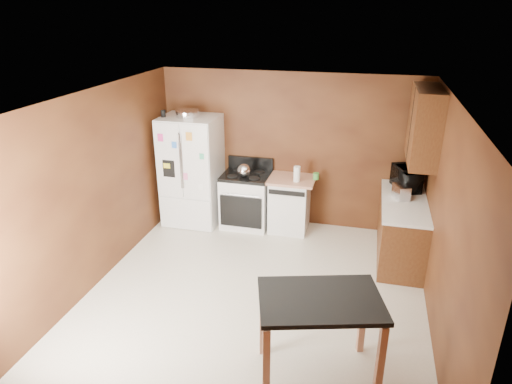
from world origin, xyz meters
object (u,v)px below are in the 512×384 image
at_px(microwave, 406,179).
at_px(refrigerator, 192,171).
at_px(dishwasher, 290,203).
at_px(paper_towel, 297,174).
at_px(roasting_pan, 188,113).
at_px(island, 320,311).
at_px(green_canister, 316,176).
at_px(kettle, 244,171).
at_px(gas_range, 246,199).
at_px(pen_cup, 163,114).
at_px(toaster, 401,192).

distance_m(microwave, refrigerator, 3.37).
bearing_deg(dishwasher, paper_towel, -42.94).
relative_size(roasting_pan, island, 0.29).
bearing_deg(green_canister, roasting_pan, -176.83).
bearing_deg(roasting_pan, kettle, -5.29).
height_order(paper_towel, microwave, microwave).
height_order(kettle, island, kettle).
bearing_deg(refrigerator, dishwasher, 2.99).
distance_m(roasting_pan, green_canister, 2.25).
height_order(microwave, gas_range, microwave).
height_order(roasting_pan, pen_cup, pen_cup).
bearing_deg(gas_range, kettle, -90.28).
xyz_separation_m(green_canister, gas_range, (-1.12, -0.08, -0.48)).
relative_size(pen_cup, green_canister, 1.07).
relative_size(toaster, island, 0.20).
height_order(kettle, green_canister, kettle).
height_order(toaster, gas_range, gas_range).
relative_size(kettle, gas_range, 0.19).
bearing_deg(refrigerator, green_canister, 3.91).
bearing_deg(pen_cup, microwave, 2.58).
xyz_separation_m(pen_cup, island, (2.85, -2.89, -1.09)).
height_order(green_canister, refrigerator, refrigerator).
bearing_deg(island, roasting_pan, 129.51).
distance_m(kettle, green_canister, 1.14).
height_order(green_canister, dishwasher, green_canister).
bearing_deg(island, pen_cup, 134.61).
distance_m(toaster, refrigerator, 3.31).
bearing_deg(pen_cup, kettle, 2.25).
xyz_separation_m(gas_range, dishwasher, (0.72, 0.02, -0.01)).
bearing_deg(kettle, gas_range, 89.72).
height_order(gas_range, island, gas_range).
xyz_separation_m(kettle, green_canister, (1.12, 0.20, -0.06)).
height_order(paper_towel, refrigerator, refrigerator).
bearing_deg(paper_towel, kettle, -177.62).
distance_m(refrigerator, island, 3.90).
height_order(kettle, paper_towel, paper_towel).
relative_size(roasting_pan, paper_towel, 1.59).
height_order(paper_towel, green_canister, paper_towel).
xyz_separation_m(toaster, gas_range, (-2.38, 0.41, -0.54)).
height_order(paper_towel, island, paper_towel).
relative_size(paper_towel, dishwasher, 0.27).
xyz_separation_m(roasting_pan, toaster, (3.31, -0.38, -0.85)).
bearing_deg(gas_range, island, -62.96).
bearing_deg(toaster, refrigerator, 151.99).
bearing_deg(toaster, pen_cup, 154.35).
bearing_deg(toaster, kettle, 151.12).
bearing_deg(dishwasher, kettle, -168.53).
bearing_deg(kettle, refrigerator, 176.15).
distance_m(pen_cup, island, 4.21).
relative_size(microwave, dishwasher, 0.59).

